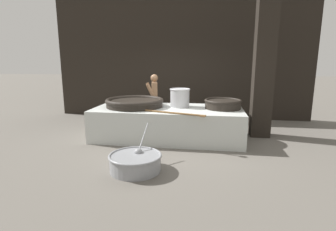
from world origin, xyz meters
The scene contains 10 objects.
ground_plane centered at (0.00, 0.00, 0.00)m, with size 60.00×60.00×0.00m, color #666059.
back_wall centered at (0.00, 2.64, 2.09)m, with size 8.53×0.24×4.17m, color black.
support_pillar centered at (2.31, 0.58, 2.09)m, with size 0.47×0.47×4.17m, color black.
hearth_platform centered at (0.00, 0.00, 0.38)m, with size 3.62×1.62×0.77m.
giant_wok_near centered at (-0.86, 0.05, 0.88)m, with size 1.47×1.47×0.21m.
giant_wok_far centered at (1.33, 0.11, 0.89)m, with size 0.89×0.89×0.23m.
stock_pot centered at (0.27, 0.20, 1.01)m, with size 0.51×0.51×0.46m.
stirring_paddle centered at (0.27, -0.73, 0.79)m, with size 1.48×0.52×0.04m.
cook centered at (-0.57, 1.08, 0.83)m, with size 0.43×0.61×1.54m.
prep_bowl_vegetables centered at (-0.26, -2.08, 0.17)m, with size 0.94×1.22×0.70m.
Camera 1 is at (0.97, -6.29, 1.90)m, focal length 28.00 mm.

